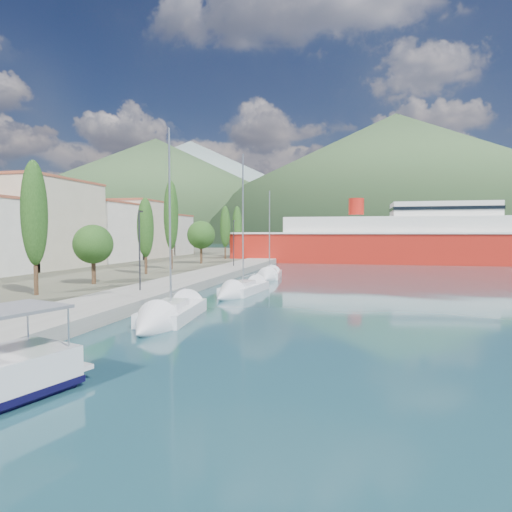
# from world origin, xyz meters

# --- Properties ---
(ground) EXTENTS (1400.00, 1400.00, 0.00)m
(ground) POSITION_xyz_m (0.00, 120.00, 0.00)
(ground) COLOR #1C424C
(quay) EXTENTS (5.00, 88.00, 0.80)m
(quay) POSITION_xyz_m (-9.00, 26.00, 0.40)
(quay) COLOR gray
(quay) RESTS_ON ground
(hills_far) EXTENTS (1480.00, 900.00, 180.00)m
(hills_far) POSITION_xyz_m (138.59, 618.73, 77.39)
(hills_far) COLOR gray
(hills_far) RESTS_ON ground
(hills_near) EXTENTS (1010.00, 520.00, 115.00)m
(hills_near) POSITION_xyz_m (98.04, 372.50, 49.18)
(hills_near) COLOR #37532F
(hills_near) RESTS_ON ground
(town_buildings) EXTENTS (9.20, 69.20, 11.30)m
(town_buildings) POSITION_xyz_m (-32.00, 36.91, 5.57)
(town_buildings) COLOR beige
(town_buildings) RESTS_ON land_strip
(tree_row) EXTENTS (4.12, 61.81, 10.93)m
(tree_row) POSITION_xyz_m (-15.32, 32.42, 5.79)
(tree_row) COLOR #47301E
(tree_row) RESTS_ON land_strip
(lamp_posts) EXTENTS (0.15, 48.00, 6.06)m
(lamp_posts) POSITION_xyz_m (-9.00, 14.67, 4.08)
(lamp_posts) COLOR #2D2D33
(lamp_posts) RESTS_ON quay
(sailboat_near) EXTENTS (3.34, 8.71, 12.23)m
(sailboat_near) POSITION_xyz_m (-3.46, 5.75, 0.33)
(sailboat_near) COLOR silver
(sailboat_near) RESTS_ON ground
(sailboat_mid) EXTENTS (3.34, 9.07, 12.75)m
(sailboat_mid) POSITION_xyz_m (-2.62, 17.62, 0.31)
(sailboat_mid) COLOR silver
(sailboat_mid) RESTS_ON ground
(sailboat_far) EXTENTS (3.05, 7.60, 10.90)m
(sailboat_far) POSITION_xyz_m (-2.58, 30.59, 0.31)
(sailboat_far) COLOR silver
(sailboat_far) RESTS_ON ground
(ferry) EXTENTS (60.59, 14.01, 11.98)m
(ferry) POSITION_xyz_m (15.34, 63.01, 3.65)
(ferry) COLOR #AF1C12
(ferry) RESTS_ON ground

